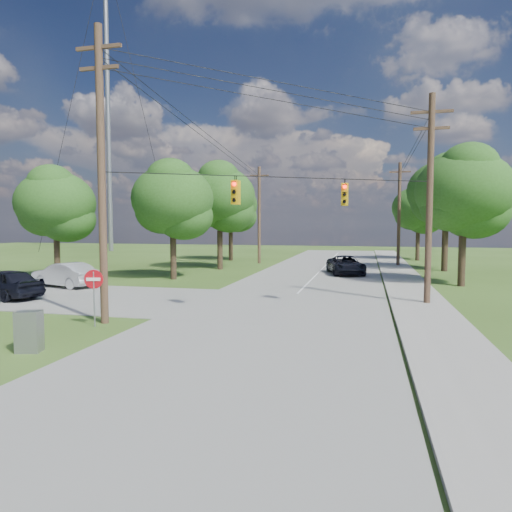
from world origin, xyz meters
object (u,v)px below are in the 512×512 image
(pole_north_e, at_px, (399,213))
(car_cross_dark, at_px, (4,283))
(car_cross_silver, at_px, (65,275))
(do_not_enter_sign, at_px, (94,285))
(pole_ne, at_px, (430,196))
(control_cabinet, at_px, (29,332))
(pole_north_w, at_px, (259,214))
(car_main_north, at_px, (346,265))
(pole_sw, at_px, (101,171))

(pole_north_e, bearing_deg, car_cross_dark, -131.17)
(car_cross_dark, relative_size, car_cross_silver, 1.01)
(pole_north_e, height_order, do_not_enter_sign, pole_north_e)
(car_cross_silver, bearing_deg, do_not_enter_sign, 56.93)
(pole_ne, distance_m, car_cross_silver, 22.45)
(pole_ne, height_order, control_cabinet, pole_ne)
(control_cabinet, bearing_deg, pole_north_w, 75.91)
(pole_north_e, bearing_deg, pole_ne, -90.00)
(car_main_north, bearing_deg, car_cross_dark, -150.24)
(car_cross_dark, bearing_deg, pole_ne, 111.43)
(pole_north_w, height_order, control_cabinet, pole_north_w)
(pole_sw, height_order, car_cross_silver, pole_sw)
(car_cross_dark, relative_size, do_not_enter_sign, 2.11)
(pole_sw, relative_size, car_cross_dark, 2.49)
(pole_sw, height_order, pole_north_w, pole_sw)
(pole_sw, xyz_separation_m, pole_ne, (13.50, 7.60, -0.76))
(pole_north_e, distance_m, control_cabinet, 36.84)
(car_main_north, bearing_deg, pole_north_e, 48.29)
(car_cross_silver, relative_size, car_main_north, 0.89)
(pole_sw, relative_size, car_main_north, 2.24)
(pole_sw, bearing_deg, do_not_enter_sign, -90.50)
(car_cross_dark, height_order, control_cabinet, car_cross_dark)
(pole_sw, distance_m, pole_north_w, 29.62)
(pole_north_e, height_order, pole_north_w, same)
(control_cabinet, bearing_deg, car_cross_silver, 107.66)
(pole_sw, relative_size, do_not_enter_sign, 5.24)
(car_cross_dark, relative_size, control_cabinet, 3.64)
(car_cross_silver, bearing_deg, pole_north_w, 174.53)
(pole_sw, bearing_deg, car_main_north, 66.98)
(pole_sw, bearing_deg, pole_ne, 29.38)
(pole_north_w, distance_m, car_cross_dark, 27.14)
(pole_sw, relative_size, pole_north_e, 1.20)
(pole_north_e, height_order, car_main_north, pole_north_e)
(control_cabinet, bearing_deg, pole_sw, 75.79)
(pole_ne, xyz_separation_m, car_cross_silver, (-21.93, 1.30, -4.64))
(pole_north_w, bearing_deg, do_not_enter_sign, -89.26)
(pole_ne, relative_size, control_cabinet, 7.92)
(car_main_north, bearing_deg, control_cabinet, -122.99)
(pole_sw, bearing_deg, pole_north_e, 65.48)
(pole_north_w, xyz_separation_m, car_main_north, (9.28, -8.71, -4.35))
(pole_north_w, relative_size, car_main_north, 1.86)
(pole_north_e, distance_m, car_cross_silver, 30.46)
(control_cabinet, bearing_deg, do_not_enter_sign, 76.01)
(car_cross_dark, bearing_deg, car_cross_silver, -171.49)
(pole_sw, height_order, car_cross_dark, pole_sw)
(car_cross_dark, height_order, car_main_north, car_cross_dark)
(car_cross_dark, distance_m, car_cross_silver, 4.77)
(car_main_north, height_order, do_not_enter_sign, do_not_enter_sign)
(pole_north_e, bearing_deg, car_cross_silver, -136.65)
(pole_ne, relative_size, car_main_north, 1.96)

